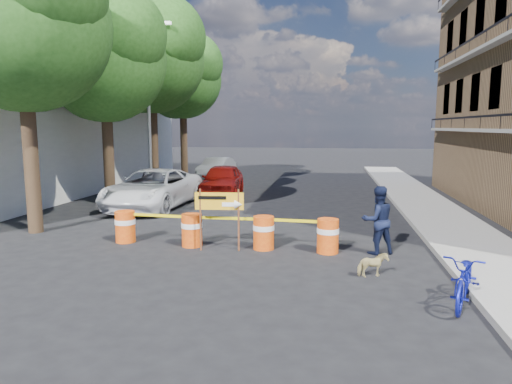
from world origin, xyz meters
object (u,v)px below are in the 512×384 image
(barrel_far_right, at_px, (328,235))
(sedan_silver, at_px, (217,168))
(detour_sign, at_px, (225,206))
(barrel_mid_right, at_px, (264,232))
(bicycle, at_px, (467,254))
(barrel_mid_left, at_px, (192,230))
(dog, at_px, (373,265))
(barrel_far_left, at_px, (125,226))
(sedan_red, at_px, (222,180))
(pedestrian, at_px, (378,220))
(suv_white, at_px, (153,189))

(barrel_far_right, bearing_deg, sedan_silver, 113.34)
(detour_sign, bearing_deg, barrel_mid_right, 13.23)
(detour_sign, bearing_deg, bicycle, -34.92)
(barrel_mid_left, height_order, dog, barrel_mid_left)
(barrel_far_left, relative_size, sedan_red, 0.21)
(detour_sign, bearing_deg, barrel_far_left, 165.54)
(barrel_mid_right, xyz_separation_m, sedan_red, (-3.35, 9.31, 0.27))
(pedestrian, bearing_deg, sedan_silver, -84.29)
(barrel_mid_right, relative_size, detour_sign, 0.54)
(barrel_mid_left, height_order, bicycle, bicycle)
(barrel_far_right, bearing_deg, pedestrian, 5.92)
(barrel_mid_right, bearing_deg, barrel_far_right, -3.08)
(barrel_far_left, distance_m, sedan_red, 9.21)
(barrel_far_left, bearing_deg, barrel_mid_right, -1.87)
(detour_sign, distance_m, bicycle, 5.99)
(barrel_far_right, height_order, sedan_silver, sedan_silver)
(dog, relative_size, sedan_silver, 0.16)
(detour_sign, bearing_deg, pedestrian, -0.28)
(dog, bearing_deg, detour_sign, 44.03)
(barrel_far_left, relative_size, barrel_mid_right, 1.00)
(barrel_mid_right, relative_size, barrel_far_right, 1.00)
(barrel_mid_left, height_order, barrel_far_right, same)
(barrel_mid_right, xyz_separation_m, bicycle, (4.25, -3.26, 0.50))
(barrel_mid_left, distance_m, barrel_mid_right, 2.00)
(suv_white, bearing_deg, barrel_far_left, -73.21)
(dog, bearing_deg, pedestrian, -30.87)
(bicycle, distance_m, dog, 2.16)
(barrel_far_left, distance_m, detour_sign, 3.17)
(barrel_far_right, relative_size, sedan_red, 0.21)
(dog, bearing_deg, sedan_red, 5.61)
(barrel_mid_left, bearing_deg, sedan_silver, 101.62)
(barrel_far_left, distance_m, dog, 7.03)
(bicycle, bearing_deg, detour_sign, 172.13)
(detour_sign, bearing_deg, sedan_silver, 99.02)
(detour_sign, relative_size, bicycle, 0.86)
(barrel_mid_left, distance_m, bicycle, 7.06)
(barrel_mid_left, relative_size, sedan_silver, 0.22)
(barrel_mid_left, bearing_deg, bicycle, -27.43)
(barrel_mid_left, height_order, sedan_silver, sedan_silver)
(bicycle, height_order, suv_white, bicycle)
(barrel_far_left, height_order, barrel_mid_left, same)
(barrel_far_left, bearing_deg, suv_white, 103.65)
(barrel_mid_right, relative_size, pedestrian, 0.51)
(detour_sign, relative_size, sedan_silver, 0.41)
(barrel_far_right, xyz_separation_m, sedan_red, (-5.07, 9.41, 0.27))
(barrel_mid_left, xyz_separation_m, bicycle, (6.25, -3.24, 0.50))
(dog, height_order, sedan_red, sedan_red)
(barrel_mid_right, height_order, barrel_far_right, same)
(barrel_far_left, distance_m, pedestrian, 7.02)
(barrel_mid_right, xyz_separation_m, dog, (2.70, -1.92, -0.20))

